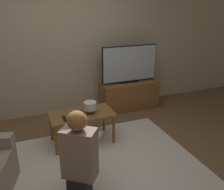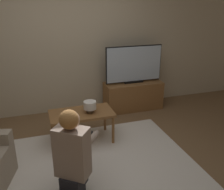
% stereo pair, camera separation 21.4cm
% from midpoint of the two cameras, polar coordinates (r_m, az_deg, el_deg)
% --- Properties ---
extents(ground_plane, '(10.00, 10.00, 0.00)m').
position_cam_midpoint_polar(ground_plane, '(3.24, -5.26, -16.62)').
color(ground_plane, brown).
extents(wall_back, '(10.00, 0.06, 2.60)m').
position_cam_midpoint_polar(wall_back, '(4.52, -13.02, 11.82)').
color(wall_back, beige).
rests_on(wall_back, ground_plane).
extents(rug, '(2.55, 2.04, 0.02)m').
position_cam_midpoint_polar(rug, '(3.24, -5.26, -16.51)').
color(rug, silver).
rests_on(rug, ground_plane).
extents(tv_stand, '(1.08, 0.42, 0.52)m').
position_cam_midpoint_polar(tv_stand, '(4.79, 2.63, -0.06)').
color(tv_stand, brown).
rests_on(tv_stand, ground_plane).
extents(tv, '(1.07, 0.08, 0.69)m').
position_cam_midpoint_polar(tv, '(4.61, 2.73, 7.06)').
color(tv, black).
rests_on(tv, tv_stand).
extents(coffee_table, '(0.90, 0.49, 0.47)m').
position_cam_midpoint_polar(coffee_table, '(3.60, -8.69, -4.93)').
color(coffee_table, brown).
rests_on(coffee_table, ground_plane).
extents(person_kneeling, '(0.65, 0.75, 0.99)m').
position_cam_midpoint_polar(person_kneeling, '(2.60, -9.97, -13.72)').
color(person_kneeling, '#232328').
rests_on(person_kneeling, rug).
extents(table_lamp, '(0.18, 0.18, 0.17)m').
position_cam_midpoint_polar(table_lamp, '(3.52, -6.76, -2.65)').
color(table_lamp, '#4C3823').
rests_on(table_lamp, coffee_table).
extents(remote, '(0.04, 0.15, 0.02)m').
position_cam_midpoint_polar(remote, '(3.45, -12.58, -5.30)').
color(remote, black).
rests_on(remote, coffee_table).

